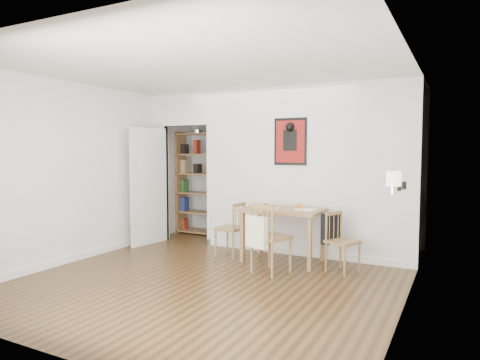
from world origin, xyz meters
The scene contains 15 objects.
ground centered at (0.00, 0.00, 0.00)m, with size 5.20×5.20×0.00m, color #51391A.
room_shell centered at (0.10, 1.34, 1.30)m, with size 5.20×5.20×5.20m.
dining_table centered at (0.46, 0.90, 0.68)m, with size 1.14×0.72×0.77m.
chair_left centered at (-0.39, 0.86, 0.41)m, with size 0.45×0.45×0.83m.
chair_right centered at (1.35, 0.78, 0.41)m, with size 0.56×0.53×0.80m.
chair_front centered at (0.53, 0.27, 0.47)m, with size 0.59×0.63×0.93m.
bookshelf centered at (-1.80, 2.12, 0.97)m, with size 0.83×0.33×1.97m.
fireplace centered at (2.16, 0.25, 0.62)m, with size 0.45×1.25×1.16m.
red_glass centered at (0.25, 0.77, 0.81)m, with size 0.06×0.06×0.08m, color maroon.
orange_fruit centered at (0.66, 1.02, 0.81)m, with size 0.08×0.08×0.08m, color orange.
placemat centered at (0.22, 0.91, 0.78)m, with size 0.37×0.28×0.00m, color beige.
notebook centered at (0.80, 0.93, 0.78)m, with size 0.30×0.22×0.02m, color silver.
mantel_lamp centered at (2.11, -0.15, 1.31)m, with size 0.15×0.15×0.24m.
ceramic_jar_a centered at (2.09, 0.29, 1.22)m, with size 0.10×0.10×0.12m, color black.
ceramic_jar_b centered at (2.13, 0.51, 1.21)m, with size 0.07×0.07×0.09m, color black.
Camera 1 is at (2.74, -4.82, 1.62)m, focal length 32.00 mm.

